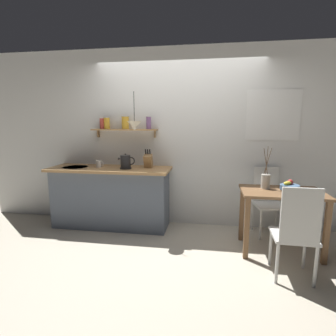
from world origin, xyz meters
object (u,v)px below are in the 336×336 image
dining_table (281,202)px  coffee_mug_by_sink (99,164)px  knife_block (148,161)px  pendant_lamp (134,125)px  dining_chair_near (296,230)px  twig_vase (265,181)px  electric_kettle (126,162)px  fruit_bowl (290,186)px  dining_chair_far (268,198)px

dining_table → coffee_mug_by_sink: bearing=169.7°
knife_block → pendant_lamp: (-0.14, -0.22, 0.52)m
knife_block → pendant_lamp: pendant_lamp is taller
dining_chair_near → knife_block: knife_block is taller
twig_vase → electric_kettle: (-1.91, 0.31, 0.15)m
knife_block → coffee_mug_by_sink: size_ratio=2.34×
electric_kettle → pendant_lamp: size_ratio=0.49×
knife_block → coffee_mug_by_sink: 0.75m
fruit_bowl → electric_kettle: 2.22m
knife_block → pendant_lamp: bearing=-122.2°
fruit_bowl → dining_chair_far: bearing=103.2°
twig_vase → knife_block: bearing=164.6°
dining_table → pendant_lamp: (-1.93, 0.32, 0.92)m
fruit_bowl → electric_kettle: size_ratio=0.89×
dining_chair_far → fruit_bowl: bearing=-76.8°
twig_vase → pendant_lamp: (-1.74, 0.22, 0.68)m
dining_chair_near → electric_kettle: bearing=153.1°
dining_table → pendant_lamp: bearing=170.7°
knife_block → electric_kettle: bearing=-156.8°
electric_kettle → coffee_mug_by_sink: size_ratio=2.09×
twig_vase → pendant_lamp: 1.89m
dining_chair_far → pendant_lamp: pendant_lamp is taller
dining_chair_far → twig_vase: size_ratio=1.80×
dining_chair_near → twig_vase: 0.83m
dining_chair_far → knife_block: knife_block is taller
knife_block → pendant_lamp: 0.58m
dining_table → fruit_bowl: bearing=22.3°
fruit_bowl → pendant_lamp: pendant_lamp is taller
dining_table → dining_chair_far: (-0.04, 0.58, -0.11)m
dining_table → pendant_lamp: 2.16m
dining_chair_near → coffee_mug_by_sink: (-2.52, 1.11, 0.44)m
fruit_bowl → electric_kettle: (-2.18, 0.37, 0.20)m
twig_vase → electric_kettle: bearing=170.7°
knife_block → coffee_mug_by_sink: knife_block is taller
pendant_lamp → twig_vase: bearing=-7.3°
fruit_bowl → twig_vase: (-0.27, 0.06, 0.05)m
dining_chair_near → dining_chair_far: dining_chair_near is taller
twig_vase → fruit_bowl: bearing=-11.8°
fruit_bowl → twig_vase: bearing=168.2°
pendant_lamp → dining_table: bearing=-9.3°
fruit_bowl → coffee_mug_by_sink: (-2.63, 0.42, 0.15)m
pendant_lamp → dining_chair_far: bearing=7.9°
fruit_bowl → knife_block: knife_block is taller
dining_chair_near → pendant_lamp: size_ratio=1.93×
twig_vase → coffee_mug_by_sink: twig_vase is taller
twig_vase → knife_block: 1.67m
fruit_bowl → pendant_lamp: size_ratio=0.43×
dining_chair_near → coffee_mug_by_sink: coffee_mug_by_sink is taller
dining_chair_far → pendant_lamp: size_ratio=1.85×
dining_chair_near → dining_chair_far: size_ratio=1.04×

